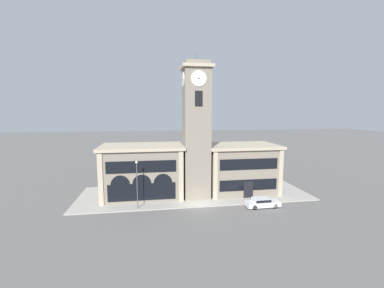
{
  "coord_description": "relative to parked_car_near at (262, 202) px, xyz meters",
  "views": [
    {
      "loc": [
        -6.89,
        -34.46,
        13.58
      ],
      "look_at": [
        -0.98,
        2.62,
        8.83
      ],
      "focal_mm": 24.0,
      "sensor_mm": 36.0,
      "label": 1
    }
  ],
  "objects": [
    {
      "name": "clock_tower",
      "position": [
        -8.56,
        5.81,
        9.85
      ],
      "size": [
        4.65,
        4.65,
        22.22
      ],
      "color": "gray",
      "rests_on": "ground_plane"
    },
    {
      "name": "ground_plane",
      "position": [
        -8.55,
        1.21,
        -0.72
      ],
      "size": [
        300.0,
        300.0,
        0.0
      ],
      "primitive_type": "plane",
      "color": "#605E5B"
    },
    {
      "name": "town_hall_left_wing",
      "position": [
        -16.95,
        7.66,
        3.46
      ],
      "size": [
        12.95,
        8.42,
        8.31
      ],
      "color": "gray",
      "rests_on": "ground_plane"
    },
    {
      "name": "street_lamp",
      "position": [
        -17.53,
        1.94,
        3.75
      ],
      "size": [
        0.36,
        0.36,
        6.73
      ],
      "color": "#4C4C51",
      "rests_on": "sidewalk_kerb"
    },
    {
      "name": "parked_car_near",
      "position": [
        0.0,
        0.0,
        0.0
      ],
      "size": [
        4.92,
        1.9,
        1.37
      ],
      "rotation": [
        0.0,
        0.0,
        0.02
      ],
      "color": "silver",
      "rests_on": "ground_plane"
    },
    {
      "name": "sidewalk_kerb",
      "position": [
        -8.55,
        7.38,
        -0.64
      ],
      "size": [
        37.04,
        12.34,
        0.15
      ],
      "color": "#A39E93",
      "rests_on": "ground_plane"
    },
    {
      "name": "town_hall_right_wing",
      "position": [
        -0.6,
        7.67,
        3.36
      ],
      "size": [
        12.06,
        8.42,
        8.09
      ],
      "color": "gray",
      "rests_on": "ground_plane"
    }
  ]
}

